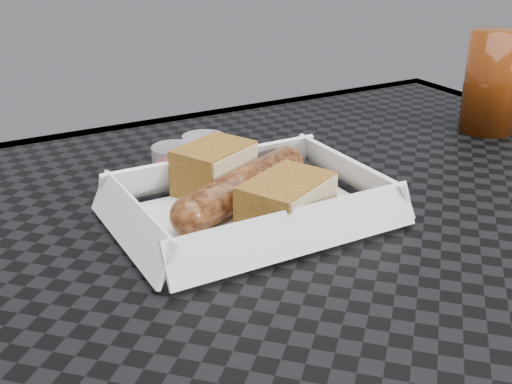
# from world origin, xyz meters

# --- Properties ---
(patio_table) EXTENTS (0.80, 0.80, 0.74)m
(patio_table) POSITION_xyz_m (0.00, 0.00, 0.67)
(patio_table) COLOR black
(patio_table) RESTS_ON ground
(food_tray) EXTENTS (0.22, 0.15, 0.00)m
(food_tray) POSITION_xyz_m (-0.12, 0.06, 0.75)
(food_tray) COLOR white
(food_tray) RESTS_ON patio_table
(bratwurst) EXTENTS (0.18, 0.11, 0.04)m
(bratwurst) POSITION_xyz_m (-0.12, 0.08, 0.77)
(bratwurst) COLOR brown
(bratwurst) RESTS_ON food_tray
(bread_near) EXTENTS (0.09, 0.08, 0.05)m
(bread_near) POSITION_xyz_m (-0.13, 0.12, 0.77)
(bread_near) COLOR #8E5F23
(bread_near) RESTS_ON food_tray
(bread_far) EXTENTS (0.10, 0.09, 0.04)m
(bread_far) POSITION_xyz_m (-0.10, 0.02, 0.77)
(bread_far) COLOR #8E5F23
(bread_far) RESTS_ON food_tray
(veg_garnish) EXTENTS (0.03, 0.03, 0.00)m
(veg_garnish) POSITION_xyz_m (-0.07, 0.01, 0.75)
(veg_garnish) COLOR #EE450A
(veg_garnish) RESTS_ON food_tray
(napkin) EXTENTS (0.14, 0.14, 0.00)m
(napkin) POSITION_xyz_m (-0.10, 0.16, 0.75)
(napkin) COLOR white
(napkin) RESTS_ON patio_table
(condiment_cup_sauce) EXTENTS (0.05, 0.05, 0.03)m
(condiment_cup_sauce) POSITION_xyz_m (-0.14, 0.20, 0.76)
(condiment_cup_sauce) COLOR #970F0B
(condiment_cup_sauce) RESTS_ON patio_table
(condiment_cup_empty) EXTENTS (0.05, 0.05, 0.03)m
(condiment_cup_empty) POSITION_xyz_m (-0.10, 0.22, 0.76)
(condiment_cup_empty) COLOR silver
(condiment_cup_empty) RESTS_ON patio_table
(drink_glass) EXTENTS (0.07, 0.07, 0.13)m
(drink_glass) POSITION_xyz_m (0.28, 0.13, 0.81)
(drink_glass) COLOR #541F07
(drink_glass) RESTS_ON patio_table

